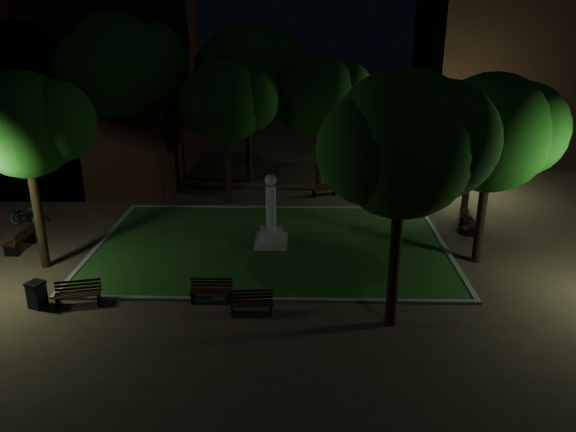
% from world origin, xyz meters
% --- Properties ---
extents(ground, '(80.00, 80.00, 0.00)m').
position_xyz_m(ground, '(0.00, 0.00, 0.00)').
color(ground, '#493424').
extents(lawn, '(15.00, 10.00, 0.08)m').
position_xyz_m(lawn, '(0.00, 2.00, 0.04)').
color(lawn, '#274C1A').
rests_on(lawn, ground).
extents(lawn_kerb, '(15.40, 10.40, 0.12)m').
position_xyz_m(lawn_kerb, '(0.00, 2.00, 0.06)').
color(lawn_kerb, slate).
rests_on(lawn_kerb, ground).
extents(monument, '(1.40, 1.40, 3.20)m').
position_xyz_m(monument, '(0.00, 2.00, 0.96)').
color(monument, '#9E9891').
rests_on(monument, lawn).
extents(building_main, '(20.00, 12.00, 15.00)m').
position_xyz_m(building_main, '(-15.86, 13.79, 7.38)').
color(building_main, '#472317').
rests_on(building_main, ground).
extents(building_far, '(16.00, 10.00, 12.00)m').
position_xyz_m(building_far, '(18.00, 20.00, 6.00)').
color(building_far, '#472317').
rests_on(building_far, ground).
extents(tree_west, '(4.91, 4.00, 7.79)m').
position_xyz_m(tree_west, '(-8.96, -0.35, 5.78)').
color(tree_west, black).
rests_on(tree_west, ground).
extents(tree_north_wl, '(5.30, 4.33, 7.66)m').
position_xyz_m(tree_north_wl, '(-2.50, 8.05, 5.49)').
color(tree_north_wl, black).
rests_on(tree_north_wl, ground).
extents(tree_north_er, '(5.73, 4.67, 7.75)m').
position_xyz_m(tree_north_er, '(2.42, 10.56, 5.41)').
color(tree_north_er, black).
rests_on(tree_north_er, ground).
extents(tree_ne, '(4.92, 4.02, 6.76)m').
position_xyz_m(tree_ne, '(10.13, 7.68, 4.74)').
color(tree_ne, black).
rests_on(tree_ne, ground).
extents(tree_east, '(5.64, 4.60, 7.69)m').
position_xyz_m(tree_east, '(8.68, 0.57, 5.38)').
color(tree_east, black).
rests_on(tree_east, ground).
extents(tree_se, '(5.50, 4.49, 8.29)m').
position_xyz_m(tree_se, '(4.38, -4.57, 6.04)').
color(tree_se, black).
rests_on(tree_se, ground).
extents(tree_nw, '(6.71, 5.47, 9.95)m').
position_xyz_m(tree_nw, '(-8.03, 8.66, 7.21)').
color(tree_nw, black).
rests_on(tree_nw, ground).
extents(tree_far_north, '(6.43, 5.25, 9.36)m').
position_xyz_m(tree_far_north, '(-1.73, 12.18, 6.72)').
color(tree_far_north, black).
rests_on(tree_far_north, ground).
extents(lamppost_nw, '(1.18, 0.28, 4.53)m').
position_xyz_m(lamppost_nw, '(-11.30, 10.95, 3.16)').
color(lamppost_nw, black).
rests_on(lamppost_nw, ground).
extents(lamppost_ne, '(1.18, 0.28, 3.93)m').
position_xyz_m(lamppost_ne, '(10.62, 10.21, 2.80)').
color(lamppost_ne, black).
rests_on(lamppost_ne, ground).
extents(bench_near_left, '(1.49, 0.54, 0.81)m').
position_xyz_m(bench_near_left, '(-1.87, -3.09, 0.38)').
color(bench_near_left, black).
rests_on(bench_near_left, ground).
extents(bench_near_right, '(1.51, 0.64, 0.81)m').
position_xyz_m(bench_near_right, '(-0.37, -3.95, 0.38)').
color(bench_near_right, black).
rests_on(bench_near_right, ground).
extents(bench_west_near, '(1.65, 0.89, 0.86)m').
position_xyz_m(bench_west_near, '(-6.51, -3.48, 0.40)').
color(bench_west_near, black).
rests_on(bench_west_near, ground).
extents(bench_left_side, '(0.71, 1.77, 0.95)m').
position_xyz_m(bench_left_side, '(-10.84, 1.36, 0.45)').
color(bench_left_side, black).
rests_on(bench_left_side, ground).
extents(bench_right_side, '(0.61, 1.63, 0.89)m').
position_xyz_m(bench_right_side, '(9.19, 4.07, 0.42)').
color(bench_right_side, black).
rests_on(bench_right_side, ground).
extents(bench_far_side, '(1.48, 0.96, 0.77)m').
position_xyz_m(bench_far_side, '(2.63, 9.36, 0.36)').
color(bench_far_side, black).
rests_on(bench_far_side, ground).
extents(trash_bin, '(0.72, 0.72, 0.95)m').
position_xyz_m(trash_bin, '(-7.87, -3.68, 0.48)').
color(trash_bin, black).
rests_on(trash_bin, ground).
extents(bicycle, '(1.98, 1.08, 0.99)m').
position_xyz_m(bicycle, '(-11.99, 4.28, 0.49)').
color(bicycle, black).
rests_on(bicycle, ground).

